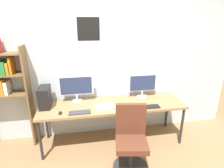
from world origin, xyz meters
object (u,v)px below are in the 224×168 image
Objects in this scene: pc_tower at (45,97)px; office_chair at (131,145)px; keyboard_right at (148,107)px; laptop_closed at (105,107)px; desk at (113,107)px; monitor_right at (142,84)px; keyboard_left at (80,113)px; monitor_left at (76,87)px; mouse_left_side at (124,107)px; mouse_right_side at (60,113)px.

office_chair is at bearing -31.85° from pc_tower.
keyboard_right is 1.19× the size of laptop_closed.
laptop_closed is at bearing -147.14° from desk.
monitor_right is 1.53× the size of keyboard_left.
keyboard_left is at bearing 180.00° from keyboard_right.
monitor_right is at bearing 63.18° from office_chair.
monitor_left is (-0.60, 0.21, 0.32)m from desk.
monitor_right reaches higher than keyboard_right.
laptop_closed is at bearing 162.15° from mouse_left_side.
keyboard_left is 3.53× the size of mouse_left_side.
mouse_right_side is (0.26, -0.30, -0.16)m from pc_tower.
mouse_right_side is (-1.46, -0.41, -0.23)m from monitor_right.
mouse_left_side is (1.27, -0.29, -0.16)m from pc_tower.
monitor_left is 0.89m from mouse_left_side.
desk is at bearing 22.32° from laptop_closed.
monitor_left reaches higher than desk.
keyboard_left is 0.43m from laptop_closed.
monitor_right is at bearing -0.00° from monitor_left.
keyboard_right is (1.67, -0.33, -0.16)m from pc_tower.
pc_tower is (-1.71, -0.11, -0.08)m from monitor_right.
desk is at bearing 128.55° from mouse_left_side.
keyboard_right is (-0.04, -0.44, -0.24)m from monitor_right.
mouse_left_side is 1.01m from mouse_right_side.
office_chair is at bearing -73.91° from laptop_closed.
desk is at bearing -160.52° from monitor_right.
monitor_right is (1.20, -0.00, -0.03)m from monitor_left.
monitor_right is at bearing 19.48° from desk.
monitor_right reaches higher than pc_tower.
office_chair is 2.86× the size of pc_tower.
mouse_left_side is at bearing -28.26° from monitor_left.
mouse_left_side is at bearing -137.78° from monitor_right.
mouse_right_side reaches higher than desk.
desk is 7.72× the size of laptop_closed.
laptop_closed is (-0.15, -0.10, 0.06)m from desk.
mouse_left_side is at bearing 0.31° from mouse_right_side.
office_chair is 0.91m from keyboard_left.
monitor_left reaches higher than laptop_closed.
laptop_closed is (0.41, 0.13, 0.00)m from keyboard_left.
monitor_left is 1.20m from monitor_right.
office_chair reaches higher than keyboard_right.
mouse_left_side is (0.01, 0.49, 0.35)m from office_chair.
keyboard_left is at bearing -172.48° from laptop_closed.
pc_tower is 3.61× the size of mouse_left_side.
pc_tower is (-1.11, 0.10, 0.22)m from desk.
monitor_left is 1.68× the size of pc_tower.
desk is at bearing 13.03° from mouse_right_side.
monitor_right reaches higher than mouse_left_side.
office_chair is at bearing -77.87° from desk.
mouse_right_side reaches higher than keyboard_left.
mouse_left_side is (-0.41, 0.04, 0.01)m from keyboard_right.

